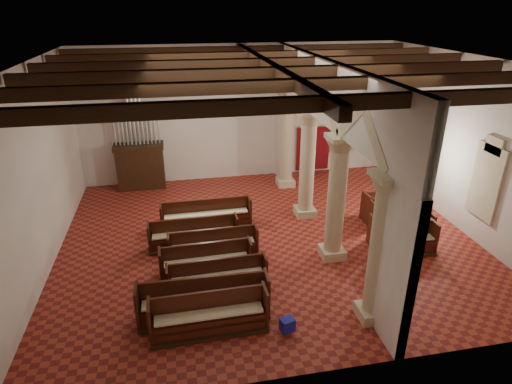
% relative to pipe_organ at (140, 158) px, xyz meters
% --- Properties ---
extents(floor, '(14.00, 14.00, 0.00)m').
position_rel_pipe_organ_xyz_m(floor, '(4.50, -5.50, -1.37)').
color(floor, '#9C3322').
rests_on(floor, ground).
extents(ceiling, '(14.00, 14.00, 0.00)m').
position_rel_pipe_organ_xyz_m(ceiling, '(4.50, -5.50, 4.63)').
color(ceiling, black).
rests_on(ceiling, wall_back).
extents(wall_back, '(14.00, 0.02, 6.00)m').
position_rel_pipe_organ_xyz_m(wall_back, '(4.50, 0.50, 1.63)').
color(wall_back, white).
rests_on(wall_back, floor).
extents(wall_front, '(14.00, 0.02, 6.00)m').
position_rel_pipe_organ_xyz_m(wall_front, '(4.50, -11.50, 1.63)').
color(wall_front, white).
rests_on(wall_front, floor).
extents(wall_left, '(0.02, 12.00, 6.00)m').
position_rel_pipe_organ_xyz_m(wall_left, '(-2.50, -5.50, 1.63)').
color(wall_left, white).
rests_on(wall_left, floor).
extents(wall_right, '(0.02, 12.00, 6.00)m').
position_rel_pipe_organ_xyz_m(wall_right, '(11.50, -5.50, 1.63)').
color(wall_right, white).
rests_on(wall_right, floor).
extents(ceiling_beams, '(13.80, 11.80, 0.30)m').
position_rel_pipe_organ_xyz_m(ceiling_beams, '(4.50, -5.50, 4.45)').
color(ceiling_beams, '#352011').
rests_on(ceiling_beams, wall_back).
extents(arcade, '(0.90, 11.90, 6.00)m').
position_rel_pipe_organ_xyz_m(arcade, '(6.30, -5.50, 2.19)').
color(arcade, beige).
rests_on(arcade, floor).
extents(window_right_a, '(0.03, 1.00, 2.20)m').
position_rel_pipe_organ_xyz_m(window_right_a, '(11.48, -7.00, 0.83)').
color(window_right_a, '#2D6751').
rests_on(window_right_a, wall_right).
extents(window_right_b, '(0.03, 1.00, 2.20)m').
position_rel_pipe_organ_xyz_m(window_right_b, '(11.48, -3.00, 0.83)').
color(window_right_b, '#2D6751').
rests_on(window_right_b, wall_right).
extents(window_back, '(1.00, 0.03, 2.20)m').
position_rel_pipe_organ_xyz_m(window_back, '(9.50, 0.48, 0.83)').
color(window_back, '#2D6751').
rests_on(window_back, wall_back).
extents(pipe_organ, '(2.10, 0.85, 4.40)m').
position_rel_pipe_organ_xyz_m(pipe_organ, '(0.00, 0.00, 0.00)').
color(pipe_organ, '#352011').
rests_on(pipe_organ, floor).
extents(lectern, '(0.58, 0.62, 1.18)m').
position_rel_pipe_organ_xyz_m(lectern, '(0.70, -0.01, -0.88)').
color(lectern, '#3C2813').
rests_on(lectern, floor).
extents(dossal_curtain, '(1.80, 0.07, 2.17)m').
position_rel_pipe_organ_xyz_m(dossal_curtain, '(8.00, 0.42, -0.21)').
color(dossal_curtain, maroon).
rests_on(dossal_curtain, floor).
extents(processional_banner, '(0.52, 0.67, 2.29)m').
position_rel_pipe_organ_xyz_m(processional_banner, '(10.61, -0.66, -0.59)').
color(processional_banner, '#352011').
rests_on(processional_banner, floor).
extents(hymnal_box_a, '(0.40, 0.36, 0.34)m').
position_rel_pipe_organ_xyz_m(hymnal_box_a, '(3.97, -10.16, -1.10)').
color(hymnal_box_a, navy).
rests_on(hymnal_box_a, floor).
extents(hymnal_box_b, '(0.39, 0.34, 0.35)m').
position_rel_pipe_organ_xyz_m(hymnal_box_b, '(3.22, -8.87, -1.10)').
color(hymnal_box_b, navy).
rests_on(hymnal_box_b, floor).
extents(hymnal_box_c, '(0.30, 0.26, 0.27)m').
position_rel_pipe_organ_xyz_m(hymnal_box_c, '(3.18, -5.40, -1.13)').
color(hymnal_box_c, '#153896').
rests_on(hymnal_box_c, floor).
extents(tube_heater_a, '(0.99, 0.39, 0.10)m').
position_rel_pipe_organ_xyz_m(tube_heater_a, '(1.29, -9.24, -1.21)').
color(tube_heater_a, white).
rests_on(tube_heater_a, floor).
extents(tube_heater_b, '(1.00, 0.38, 0.10)m').
position_rel_pipe_organ_xyz_m(tube_heater_b, '(2.68, -9.63, -1.21)').
color(tube_heater_b, white).
rests_on(tube_heater_b, floor).
extents(nave_pew_0, '(2.92, 0.78, 1.09)m').
position_rel_pipe_organ_xyz_m(nave_pew_0, '(2.08, -9.74, -1.01)').
color(nave_pew_0, '#352011').
rests_on(nave_pew_0, floor).
extents(nave_pew_1, '(3.39, 0.83, 1.14)m').
position_rel_pipe_organ_xyz_m(nave_pew_1, '(1.99, -9.18, -1.00)').
color(nave_pew_1, '#352011').
rests_on(nave_pew_1, floor).
extents(nave_pew_2, '(2.85, 0.72, 0.96)m').
position_rel_pipe_organ_xyz_m(nave_pew_2, '(2.46, -8.10, -1.06)').
color(nave_pew_2, '#352011').
rests_on(nave_pew_2, floor).
extents(nave_pew_3, '(2.77, 0.76, 1.01)m').
position_rel_pipe_organ_xyz_m(nave_pew_3, '(2.22, -7.26, -1.04)').
color(nave_pew_3, '#352011').
rests_on(nave_pew_3, floor).
extents(nave_pew_4, '(2.89, 0.70, 0.95)m').
position_rel_pipe_organ_xyz_m(nave_pew_4, '(2.52, -6.34, -1.06)').
color(nave_pew_4, '#352011').
rests_on(nave_pew_4, floor).
extents(nave_pew_5, '(2.99, 0.74, 1.00)m').
position_rel_pipe_organ_xyz_m(nave_pew_5, '(1.95, -5.54, -1.04)').
color(nave_pew_5, '#352011').
rests_on(nave_pew_5, floor).
extents(nave_pew_6, '(3.28, 0.75, 1.05)m').
position_rel_pipe_organ_xyz_m(nave_pew_6, '(2.48, -4.27, -1.03)').
color(nave_pew_6, '#352011').
rests_on(nave_pew_6, floor).
extents(aisle_pew_0, '(1.80, 0.79, 1.07)m').
position_rel_pipe_organ_xyz_m(aisle_pew_0, '(8.79, -7.28, -1.01)').
color(aisle_pew_0, '#352011').
rests_on(aisle_pew_0, floor).
extents(aisle_pew_1, '(2.15, 0.83, 1.08)m').
position_rel_pipe_organ_xyz_m(aisle_pew_1, '(8.85, -6.68, -1.01)').
color(aisle_pew_1, '#352011').
rests_on(aisle_pew_1, floor).
extents(aisle_pew_2, '(1.90, 0.74, 1.06)m').
position_rel_pipe_organ_xyz_m(aisle_pew_2, '(9.25, -5.38, -1.01)').
color(aisle_pew_2, '#352011').
rests_on(aisle_pew_2, floor).
extents(aisle_pew_3, '(1.94, 0.86, 1.12)m').
position_rel_pipe_organ_xyz_m(aisle_pew_3, '(9.26, -4.88, -0.99)').
color(aisle_pew_3, '#352011').
rests_on(aisle_pew_3, floor).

